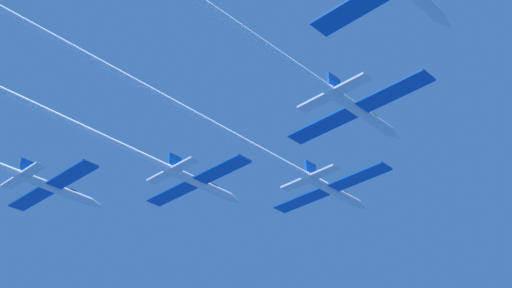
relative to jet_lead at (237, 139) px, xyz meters
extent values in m
cylinder|color=silver|center=(0.00, 14.72, -0.02)|extent=(1.01, 9.15, 1.01)
cone|color=silver|center=(0.00, 20.30, -0.02)|extent=(0.99, 2.01, 0.99)
ellipsoid|color=black|center=(0.00, 16.73, 0.41)|extent=(0.70, 1.83, 0.50)
cube|color=#0F51B2|center=(-3.98, 14.26, -0.02)|extent=(6.96, 2.01, 0.22)
cube|color=#0F51B2|center=(3.98, 14.26, -0.02)|extent=(6.96, 2.01, 0.22)
cube|color=#0F51B2|center=(0.00, 11.06, 1.22)|extent=(0.26, 1.65, 1.46)
cube|color=silver|center=(-2.07, 10.87, -0.02)|extent=(3.13, 1.21, 0.22)
cube|color=silver|center=(2.07, 10.87, -0.02)|extent=(3.13, 1.21, 0.22)
cylinder|color=white|center=(0.00, -9.37, -0.02)|extent=(0.91, 39.02, 0.91)
cylinder|color=silver|center=(-10.19, 4.37, 0.62)|extent=(1.01, 9.15, 1.01)
cone|color=silver|center=(-10.19, 9.95, 0.62)|extent=(0.99, 2.01, 0.99)
ellipsoid|color=black|center=(-10.19, 6.38, 1.05)|extent=(0.70, 1.83, 0.50)
cube|color=#0F51B2|center=(-14.17, 3.91, 0.62)|extent=(6.96, 2.01, 0.22)
cube|color=#0F51B2|center=(-6.21, 3.91, 0.62)|extent=(6.96, 2.01, 0.22)
cube|color=#0F51B2|center=(-10.19, 0.70, 1.86)|extent=(0.26, 1.65, 1.46)
cube|color=silver|center=(-12.26, 0.52, 0.62)|extent=(3.13, 1.21, 0.22)
cube|color=silver|center=(-8.12, 0.52, 0.62)|extent=(3.13, 1.21, 0.22)
cylinder|color=white|center=(-10.19, -17.62, 0.62)|extent=(0.91, 34.81, 0.91)
cylinder|color=silver|center=(11.44, 4.18, -0.13)|extent=(1.01, 9.15, 1.01)
cone|color=silver|center=(11.44, 9.76, -0.13)|extent=(0.99, 2.01, 0.99)
ellipsoid|color=black|center=(11.44, 6.20, 0.30)|extent=(0.70, 1.83, 0.50)
cube|color=#0F51B2|center=(7.45, 3.72, -0.13)|extent=(6.96, 2.01, 0.22)
cube|color=#0F51B2|center=(15.42, 3.72, -0.13)|extent=(6.96, 2.01, 0.22)
cube|color=#0F51B2|center=(11.44, 0.52, 1.11)|extent=(0.26, 1.65, 1.46)
cube|color=silver|center=(9.37, 0.34, -0.13)|extent=(3.13, 1.21, 0.22)
cube|color=silver|center=(13.50, 0.34, -0.13)|extent=(3.13, 1.21, 0.22)
cylinder|color=silver|center=(-21.71, -6.40, 0.08)|extent=(1.01, 9.15, 1.01)
cone|color=silver|center=(-21.71, -0.82, 0.08)|extent=(0.99, 2.01, 0.99)
ellipsoid|color=black|center=(-21.71, -4.39, 0.51)|extent=(0.70, 1.83, 0.50)
cube|color=#0F51B2|center=(-25.69, -6.86, 0.08)|extent=(6.96, 2.01, 0.22)
cube|color=#0F51B2|center=(-17.73, -6.86, 0.08)|extent=(6.96, 2.01, 0.22)
cube|color=#0F51B2|center=(-21.71, -10.06, 1.32)|extent=(0.26, 1.65, 1.46)
cube|color=silver|center=(-23.78, -10.24, 0.08)|extent=(3.13, 1.21, 0.22)
cube|color=silver|center=(-19.64, -10.24, 0.08)|extent=(3.13, 1.21, 0.22)
cone|color=silver|center=(23.13, -0.91, -0.01)|extent=(0.99, 2.01, 0.99)
cube|color=#0F51B2|center=(19.15, -6.95, -0.01)|extent=(6.96, 2.01, 0.22)
camera|label=1|loc=(40.08, -39.37, -34.84)|focal=48.36mm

